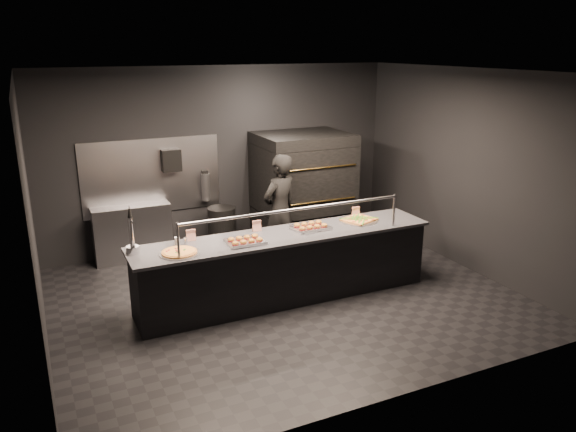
% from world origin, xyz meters
% --- Properties ---
extents(room, '(6.04, 6.00, 3.00)m').
position_xyz_m(room, '(-0.02, 0.05, 1.50)').
color(room, black).
rests_on(room, ground).
extents(service_counter, '(4.10, 0.78, 1.37)m').
position_xyz_m(service_counter, '(0.00, -0.00, 0.46)').
color(service_counter, black).
rests_on(service_counter, ground).
extents(pizza_oven, '(1.50, 1.23, 1.91)m').
position_xyz_m(pizza_oven, '(1.20, 1.90, 0.97)').
color(pizza_oven, black).
rests_on(pizza_oven, ground).
extents(prep_shelf, '(1.20, 0.35, 0.90)m').
position_xyz_m(prep_shelf, '(-1.60, 2.32, 0.45)').
color(prep_shelf, '#99999E').
rests_on(prep_shelf, ground).
extents(towel_dispenser, '(0.30, 0.20, 0.35)m').
position_xyz_m(towel_dispenser, '(-0.90, 2.39, 1.55)').
color(towel_dispenser, black).
rests_on(towel_dispenser, room).
extents(fire_extinguisher, '(0.14, 0.14, 0.51)m').
position_xyz_m(fire_extinguisher, '(-0.35, 2.40, 1.06)').
color(fire_extinguisher, '#B2B2B7').
rests_on(fire_extinguisher, room).
extents(beer_tap, '(0.16, 0.22, 0.60)m').
position_xyz_m(beer_tap, '(-1.95, 0.13, 1.09)').
color(beer_tap, silver).
rests_on(beer_tap, service_counter).
extents(round_pizza, '(0.49, 0.49, 0.03)m').
position_xyz_m(round_pizza, '(-1.45, -0.11, 0.94)').
color(round_pizza, silver).
rests_on(round_pizza, service_counter).
extents(slider_tray_a, '(0.49, 0.37, 0.07)m').
position_xyz_m(slider_tray_a, '(-0.60, -0.10, 0.95)').
color(slider_tray_a, silver).
rests_on(slider_tray_a, service_counter).
extents(slider_tray_b, '(0.56, 0.48, 0.08)m').
position_xyz_m(slider_tray_b, '(0.41, 0.07, 0.95)').
color(slider_tray_b, silver).
rests_on(slider_tray_b, service_counter).
extents(square_pizza, '(0.53, 0.53, 0.05)m').
position_xyz_m(square_pizza, '(1.18, 0.08, 0.94)').
color(square_pizza, silver).
rests_on(square_pizza, service_counter).
extents(condiment_jar, '(0.16, 0.06, 0.11)m').
position_xyz_m(condiment_jar, '(-1.37, 0.18, 0.97)').
color(condiment_jar, silver).
rests_on(condiment_jar, service_counter).
extents(tent_cards, '(2.57, 0.04, 0.15)m').
position_xyz_m(tent_cards, '(-0.08, 0.28, 1.00)').
color(tent_cards, white).
rests_on(tent_cards, service_counter).
extents(trash_bin, '(0.46, 0.46, 0.76)m').
position_xyz_m(trash_bin, '(-0.20, 2.07, 0.38)').
color(trash_bin, black).
rests_on(trash_bin, ground).
extents(worker, '(0.75, 0.62, 1.75)m').
position_xyz_m(worker, '(0.44, 1.15, 0.88)').
color(worker, black).
rests_on(worker, ground).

